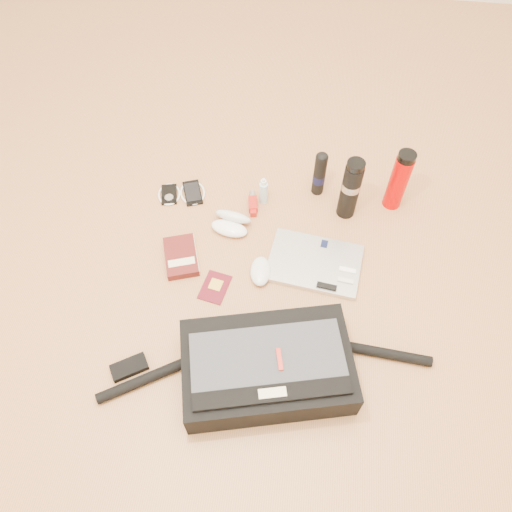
{
  "coord_description": "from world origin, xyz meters",
  "views": [
    {
      "loc": [
        0.09,
        -0.85,
        1.52
      ],
      "look_at": [
        -0.04,
        0.11,
        0.06
      ],
      "focal_mm": 35.0,
      "sensor_mm": 36.0,
      "label": 1
    }
  ],
  "objects_px": {
    "messenger_bag": "(266,367)",
    "thermos_black": "(350,189)",
    "laptop": "(315,263)",
    "thermos_red": "(399,180)",
    "book": "(181,257)"
  },
  "relations": [
    {
      "from": "messenger_bag",
      "to": "thermos_black",
      "type": "xyz_separation_m",
      "value": [
        0.23,
        0.69,
        0.07
      ]
    },
    {
      "from": "laptop",
      "to": "thermos_red",
      "type": "relative_size",
      "value": 1.32
    },
    {
      "from": "messenger_bag",
      "to": "thermos_red",
      "type": "relative_size",
      "value": 3.85
    },
    {
      "from": "book",
      "to": "thermos_red",
      "type": "height_order",
      "value": "thermos_red"
    },
    {
      "from": "thermos_red",
      "to": "laptop",
      "type": "bearing_deg",
      "value": -130.51
    },
    {
      "from": "messenger_bag",
      "to": "thermos_red",
      "type": "distance_m",
      "value": 0.87
    },
    {
      "from": "messenger_bag",
      "to": "thermos_black",
      "type": "relative_size",
      "value": 3.81
    },
    {
      "from": "messenger_bag",
      "to": "book",
      "type": "height_order",
      "value": "messenger_bag"
    },
    {
      "from": "book",
      "to": "thermos_black",
      "type": "distance_m",
      "value": 0.67
    },
    {
      "from": "laptop",
      "to": "messenger_bag",
      "type": "bearing_deg",
      "value": -99.19
    },
    {
      "from": "messenger_bag",
      "to": "book",
      "type": "distance_m",
      "value": 0.54
    },
    {
      "from": "laptop",
      "to": "book",
      "type": "bearing_deg",
      "value": -168.63
    },
    {
      "from": "thermos_black",
      "to": "thermos_red",
      "type": "bearing_deg",
      "value": 20.79
    },
    {
      "from": "messenger_bag",
      "to": "laptop",
      "type": "height_order",
      "value": "messenger_bag"
    },
    {
      "from": "thermos_black",
      "to": "laptop",
      "type": "bearing_deg",
      "value": -111.41
    }
  ]
}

